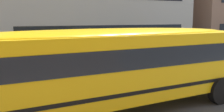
# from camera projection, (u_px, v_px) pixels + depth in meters

# --- Properties ---
(ground_plane) EXTENTS (400.00, 400.00, 0.00)m
(ground_plane) POSITION_uv_depth(u_px,v_px,m) (59.00, 100.00, 9.20)
(ground_plane) COLOR #424244
(sidewalk_far) EXTENTS (120.00, 3.00, 0.01)m
(sidewalk_far) POSITION_uv_depth(u_px,v_px,m) (32.00, 65.00, 16.25)
(sidewalk_far) COLOR gray
(sidewalk_far) RESTS_ON ground_plane
(lane_centreline) EXTENTS (110.00, 0.16, 0.01)m
(lane_centreline) POSITION_uv_depth(u_px,v_px,m) (59.00, 100.00, 9.20)
(lane_centreline) COLOR silver
(lane_centreline) RESTS_ON ground_plane
(school_bus) EXTENTS (12.17, 2.96, 2.70)m
(school_bus) POSITION_uv_depth(u_px,v_px,m) (99.00, 64.00, 7.74)
(school_bus) COLOR yellow
(school_bus) RESTS_ON ground_plane
(parked_car_dark_blue_under_tree) EXTENTS (3.92, 1.92, 1.64)m
(parked_car_dark_blue_under_tree) POSITION_uv_depth(u_px,v_px,m) (158.00, 50.00, 17.38)
(parked_car_dark_blue_under_tree) COLOR navy
(parked_car_dark_blue_under_tree) RESTS_ON ground_plane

